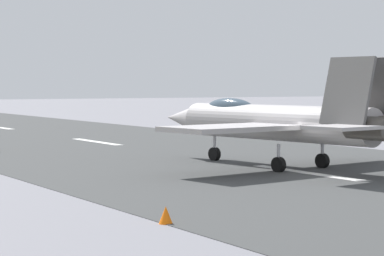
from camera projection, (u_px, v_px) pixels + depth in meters
The scene contains 4 objects.
ground_plane at pixel (317, 175), 39.10m from camera, with size 400.00×400.00×0.00m, color slate.
runway_strip at pixel (317, 174), 39.09m from camera, with size 240.00×26.00×0.02m.
fighter_jet at pixel (276, 121), 42.39m from camera, with size 17.40×14.92×5.60m.
marker_cone_near at pixel (166, 215), 25.29m from camera, with size 0.44×0.44×0.55m, color orange.
Camera 1 is at (-30.42, 25.02, 4.32)m, focal length 76.47 mm.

